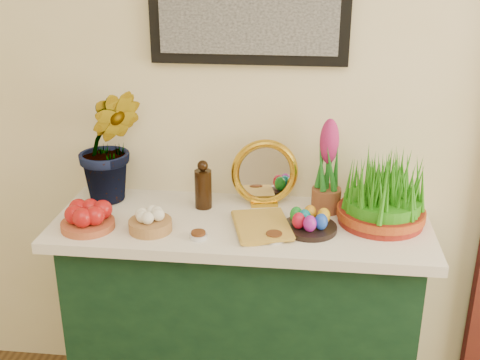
# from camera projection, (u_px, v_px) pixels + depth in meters

# --- Properties ---
(sideboard) EXTENTS (1.30, 0.45, 0.85)m
(sideboard) POSITION_uv_depth(u_px,v_px,m) (241.00, 324.00, 2.42)
(sideboard) COLOR #13351D
(sideboard) RESTS_ON ground
(tablecloth) EXTENTS (1.40, 0.55, 0.04)m
(tablecloth) POSITION_uv_depth(u_px,v_px,m) (242.00, 224.00, 2.26)
(tablecloth) COLOR white
(tablecloth) RESTS_ON sideboard
(hyacinth_green) EXTENTS (0.36, 0.32, 0.61)m
(hyacinth_green) POSITION_uv_depth(u_px,v_px,m) (108.00, 127.00, 2.31)
(hyacinth_green) COLOR #1F7421
(hyacinth_green) RESTS_ON tablecloth
(apple_bowl) EXTENTS (0.22, 0.22, 0.10)m
(apple_bowl) POSITION_uv_depth(u_px,v_px,m) (87.00, 218.00, 2.17)
(apple_bowl) COLOR #AE522F
(apple_bowl) RESTS_ON tablecloth
(garlic_basket) EXTENTS (0.20, 0.20, 0.09)m
(garlic_basket) POSITION_uv_depth(u_px,v_px,m) (150.00, 222.00, 2.15)
(garlic_basket) COLOR #AC7445
(garlic_basket) RESTS_ON tablecloth
(vinegar_cruet) EXTENTS (0.07, 0.07, 0.19)m
(vinegar_cruet) POSITION_uv_depth(u_px,v_px,m) (203.00, 187.00, 2.33)
(vinegar_cruet) COLOR black
(vinegar_cruet) RESTS_ON tablecloth
(mirror) EXTENTS (0.27, 0.11, 0.27)m
(mirror) POSITION_uv_depth(u_px,v_px,m) (265.00, 174.00, 2.34)
(mirror) COLOR gold
(mirror) RESTS_ON tablecloth
(book) EXTENTS (0.23, 0.29, 0.03)m
(book) POSITION_uv_depth(u_px,v_px,m) (235.00, 227.00, 2.16)
(book) COLOR gold
(book) RESTS_ON tablecloth
(spice_dish_left) EXTENTS (0.06, 0.06, 0.03)m
(spice_dish_left) POSITION_uv_depth(u_px,v_px,m) (198.00, 235.00, 2.11)
(spice_dish_left) COLOR silver
(spice_dish_left) RESTS_ON tablecloth
(spice_dish_right) EXTENTS (0.07, 0.07, 0.03)m
(spice_dish_right) POSITION_uv_depth(u_px,v_px,m) (274.00, 237.00, 2.09)
(spice_dish_right) COLOR silver
(spice_dish_right) RESTS_ON tablecloth
(egg_plate) EXTENTS (0.25, 0.25, 0.08)m
(egg_plate) POSITION_uv_depth(u_px,v_px,m) (309.00, 222.00, 2.15)
(egg_plate) COLOR black
(egg_plate) RESTS_ON tablecloth
(hyacinth_pink) EXTENTS (0.11, 0.11, 0.37)m
(hyacinth_pink) POSITION_uv_depth(u_px,v_px,m) (328.00, 171.00, 2.27)
(hyacinth_pink) COLOR brown
(hyacinth_pink) RESTS_ON tablecloth
(wheatgrass_sabzeh) EXTENTS (0.32, 0.32, 0.26)m
(wheatgrass_sabzeh) POSITION_uv_depth(u_px,v_px,m) (383.00, 194.00, 2.19)
(wheatgrass_sabzeh) COLOR maroon
(wheatgrass_sabzeh) RESTS_ON tablecloth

